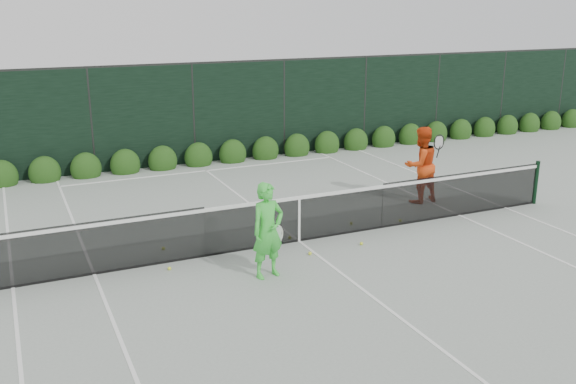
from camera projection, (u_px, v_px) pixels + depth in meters
name	position (u px, v px, depth m)	size (l,w,h in m)	color
ground	(299.00, 241.00, 13.27)	(80.00, 80.00, 0.00)	gray
tennis_net	(298.00, 217.00, 13.11)	(12.90, 0.10, 1.07)	black
player_woman	(268.00, 230.00, 11.34)	(0.70, 0.53, 1.74)	#3FD741
player_man	(421.00, 165.00, 15.65)	(0.98, 0.77, 1.88)	#E54513
court_lines	(299.00, 241.00, 13.26)	(11.03, 23.83, 0.01)	white
windscreen_fence	(370.00, 208.00, 10.47)	(32.00, 21.07, 3.06)	black
hedge_row	(199.00, 158.00, 19.45)	(31.66, 0.65, 0.94)	#153B10
tennis_balls	(296.00, 241.00, 13.18)	(5.49, 1.51, 0.07)	#E5F436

